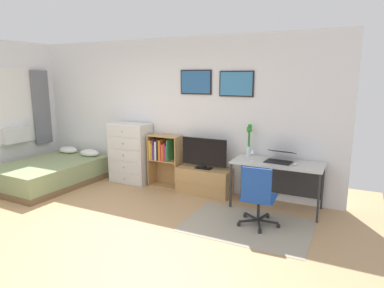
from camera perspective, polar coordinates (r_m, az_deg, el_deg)
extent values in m
plane|color=tan|center=(4.73, -18.54, -14.51)|extent=(7.20, 7.20, 0.00)
cube|color=white|center=(6.25, -3.44, 5.21)|extent=(6.12, 0.06, 2.70)
cube|color=black|center=(5.93, 0.66, 10.47)|extent=(0.59, 0.02, 0.42)
cube|color=#285B93|center=(5.92, 0.61, 10.47)|extent=(0.55, 0.01, 0.38)
cube|color=black|center=(5.64, 7.54, 10.12)|extent=(0.59, 0.02, 0.42)
cube|color=teal|center=(5.63, 7.50, 10.11)|extent=(0.55, 0.01, 0.38)
cube|color=white|center=(7.44, -28.61, 5.61)|extent=(0.02, 1.03, 1.48)
cube|color=silver|center=(7.45, -28.67, 5.61)|extent=(0.01, 0.95, 1.40)
cube|color=slate|center=(7.83, -24.21, 5.69)|extent=(0.05, 0.40, 1.54)
cube|color=silver|center=(7.43, -27.81, 1.39)|extent=(0.20, 0.52, 0.30)
cube|color=#9E937F|center=(4.82, 9.40, -13.48)|extent=(1.70, 1.20, 0.01)
cube|color=brown|center=(7.02, -22.78, -5.83)|extent=(1.42, 1.99, 0.10)
cube|color=#8C9E6B|center=(6.96, -22.91, -4.13)|extent=(1.38, 1.95, 0.33)
ellipsoid|color=white|center=(7.60, -20.26, -0.95)|extent=(0.45, 0.29, 0.14)
ellipsoid|color=white|center=(7.16, -17.01, -1.45)|extent=(0.45, 0.29, 0.14)
cube|color=silver|center=(6.57, -10.39, -1.51)|extent=(0.77, 0.42, 1.15)
cube|color=silver|center=(6.52, -11.39, -5.78)|extent=(0.73, 0.01, 0.21)
sphere|color=#A59E8C|center=(6.51, -11.48, -5.82)|extent=(0.03, 0.03, 0.03)
cube|color=silver|center=(6.46, -11.47, -3.85)|extent=(0.73, 0.01, 0.21)
sphere|color=#A59E8C|center=(6.45, -11.56, -3.89)|extent=(0.03, 0.03, 0.03)
cube|color=silver|center=(6.40, -11.55, -1.89)|extent=(0.73, 0.01, 0.21)
sphere|color=#A59E8C|center=(6.39, -11.64, -1.92)|extent=(0.03, 0.03, 0.03)
cube|color=silver|center=(6.36, -11.63, 0.11)|extent=(0.73, 0.01, 0.21)
sphere|color=#A59E8C|center=(6.35, -11.72, 0.09)|extent=(0.03, 0.03, 0.03)
cube|color=silver|center=(6.32, -11.71, 2.14)|extent=(0.73, 0.01, 0.21)
sphere|color=#A59E8C|center=(6.31, -11.80, 2.12)|extent=(0.03, 0.03, 0.03)
cube|color=tan|center=(6.39, -6.80, -2.61)|extent=(0.02, 0.30, 0.97)
cube|color=tan|center=(6.10, -2.24, -3.21)|extent=(0.02, 0.30, 0.97)
cube|color=tan|center=(6.37, -4.51, -7.05)|extent=(0.60, 0.30, 0.02)
cube|color=tan|center=(6.23, -4.58, -2.73)|extent=(0.56, 0.30, 0.02)
cube|color=tan|center=(6.14, -4.65, 1.40)|extent=(0.56, 0.30, 0.02)
cube|color=tan|center=(6.36, -3.90, -2.62)|extent=(0.60, 0.01, 0.97)
cube|color=gold|center=(6.30, -6.73, -0.89)|extent=(0.03, 0.22, 0.35)
cube|color=gold|center=(6.26, -6.57, -1.18)|extent=(0.02, 0.17, 0.31)
cube|color=#8C388C|center=(6.26, -6.28, -0.94)|extent=(0.02, 0.21, 0.36)
cube|color=#1E519E|center=(6.25, -6.06, -1.33)|extent=(0.02, 0.21, 0.28)
cube|color=white|center=(6.23, -5.75, -1.05)|extent=(0.04, 0.22, 0.34)
cube|color=black|center=(6.21, -5.41, -0.90)|extent=(0.03, 0.24, 0.38)
cube|color=orange|center=(6.19, -5.11, -0.96)|extent=(0.04, 0.22, 0.38)
cube|color=red|center=(6.16, -5.00, -1.28)|extent=(0.02, 0.17, 0.33)
cube|color=orange|center=(6.16, -4.60, -1.37)|extent=(0.03, 0.22, 0.30)
cube|color=red|center=(6.13, -4.38, -1.30)|extent=(0.03, 0.19, 0.33)
cube|color=#8C388C|center=(6.11, -4.14, -1.51)|extent=(0.02, 0.18, 0.29)
cube|color=#2D8C4C|center=(6.11, -3.78, -1.05)|extent=(0.02, 0.23, 0.39)
cube|color=tan|center=(5.90, 2.10, -6.29)|extent=(0.95, 0.40, 0.46)
cube|color=tan|center=(5.72, 1.25, -6.84)|extent=(0.95, 0.01, 0.02)
cube|color=black|center=(5.81, 2.03, -4.08)|extent=(0.28, 0.16, 0.02)
cube|color=black|center=(5.80, 2.04, -3.75)|extent=(0.06, 0.04, 0.05)
cube|color=black|center=(5.74, 2.05, -1.36)|extent=(0.82, 0.02, 0.48)
cube|color=black|center=(5.73, 2.00, -1.38)|extent=(0.79, 0.01, 0.45)
cube|color=silver|center=(5.28, 14.34, -3.17)|extent=(1.35, 0.62, 0.03)
cube|color=#2D2D30|center=(5.29, 6.60, -7.03)|extent=(0.03, 0.03, 0.71)
cube|color=#2D2D30|center=(5.03, 20.70, -8.69)|extent=(0.03, 0.03, 0.71)
cube|color=#2D2D30|center=(5.80, 8.50, -5.43)|extent=(0.03, 0.03, 0.71)
cube|color=#2D2D30|center=(5.56, 21.32, -6.83)|extent=(0.03, 0.03, 0.71)
cube|color=#2D2D30|center=(5.65, 14.83, -5.76)|extent=(1.29, 0.02, 0.50)
cylinder|color=#232326|center=(4.83, 14.45, -13.36)|extent=(0.05, 0.05, 0.05)
cube|color=#232326|center=(4.84, 12.80, -12.74)|extent=(0.28, 0.04, 0.02)
cylinder|color=#232326|center=(5.10, 12.77, -11.92)|extent=(0.05, 0.05, 0.05)
cube|color=#232326|center=(4.97, 11.98, -12.01)|extent=(0.10, 0.28, 0.02)
cylinder|color=#232326|center=(5.07, 8.99, -11.92)|extent=(0.05, 0.05, 0.05)
cube|color=#232326|center=(4.96, 10.05, -12.01)|extent=(0.25, 0.18, 0.02)
cylinder|color=#232326|center=(4.78, 7.95, -13.38)|extent=(0.05, 0.05, 0.05)
cube|color=#232326|center=(4.81, 9.57, -12.75)|extent=(0.24, 0.20, 0.02)
cylinder|color=#232326|center=(4.62, 11.44, -14.39)|extent=(0.05, 0.05, 0.05)
cube|color=#232326|center=(4.73, 11.30, -13.22)|extent=(0.13, 0.27, 0.02)
cylinder|color=#232326|center=(4.80, 11.22, -10.74)|extent=(0.04, 0.04, 0.30)
cube|color=#1E479E|center=(4.74, 11.29, -8.88)|extent=(0.46, 0.46, 0.03)
cube|color=#1E479E|center=(4.48, 10.85, -6.83)|extent=(0.40, 0.05, 0.45)
cube|color=black|center=(5.27, 14.46, -2.97)|extent=(0.41, 0.30, 0.01)
cube|color=black|center=(5.26, 14.45, -2.90)|extent=(0.38, 0.27, 0.00)
cube|color=black|center=(5.39, 15.06, -1.28)|extent=(0.41, 0.28, 0.07)
cube|color=navy|center=(5.39, 15.04, -1.27)|extent=(0.39, 0.26, 0.06)
ellipsoid|color=silver|center=(5.17, 17.14, -3.27)|extent=(0.06, 0.10, 0.03)
cylinder|color=silver|center=(5.57, 9.58, -1.20)|extent=(0.09, 0.09, 0.16)
cylinder|color=#3D8438|center=(5.54, 9.77, 0.40)|extent=(0.01, 0.01, 0.39)
sphere|color=#308B2C|center=(5.50, 9.84, 2.37)|extent=(0.07, 0.07, 0.07)
cylinder|color=#3D8438|center=(5.55, 9.74, 0.75)|extent=(0.01, 0.01, 0.45)
sphere|color=#308B2C|center=(5.51, 9.82, 3.03)|extent=(0.07, 0.07, 0.07)
cylinder|color=#3D8438|center=(5.56, 9.55, 0.55)|extent=(0.01, 0.01, 0.40)
sphere|color=#308B2C|center=(5.52, 9.62, 2.61)|extent=(0.07, 0.07, 0.07)
cylinder|color=#3D8438|center=(5.54, 9.54, 0.41)|extent=(0.01, 0.01, 0.38)
sphere|color=#308B2C|center=(5.51, 9.61, 2.37)|extent=(0.07, 0.07, 0.07)
cylinder|color=#3D8438|center=(5.53, 9.66, 0.43)|extent=(0.01, 0.01, 0.39)
sphere|color=#308B2C|center=(5.49, 9.73, 2.44)|extent=(0.07, 0.07, 0.07)
cylinder|color=silver|center=(5.33, 10.18, -2.66)|extent=(0.06, 0.06, 0.01)
cylinder|color=silver|center=(5.32, 10.20, -2.10)|extent=(0.01, 0.01, 0.10)
cone|color=silver|center=(5.30, 10.23, -1.19)|extent=(0.07, 0.07, 0.07)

